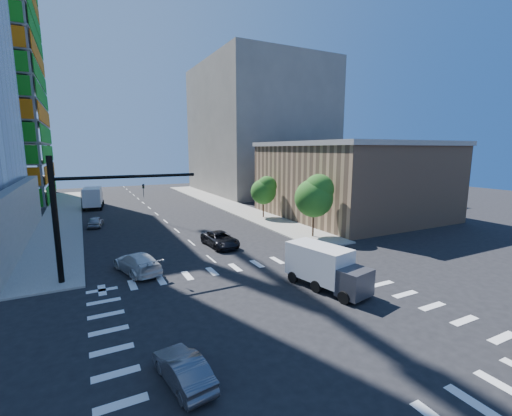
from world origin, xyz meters
TOP-DOWN VIEW (x-y plane):
  - ground at (0.00, 0.00)m, footprint 160.00×160.00m
  - road_markings at (0.00, 0.00)m, footprint 20.00×20.00m
  - sidewalk_ne at (12.50, 40.00)m, footprint 5.00×60.00m
  - sidewalk_nw at (-12.50, 40.00)m, footprint 5.00×60.00m
  - commercial_building at (25.00, 22.00)m, footprint 20.50×22.50m
  - bg_building_ne at (27.00, 55.00)m, footprint 24.00×30.00m
  - signal_mast_nw at (-10.00, 11.50)m, footprint 10.20×0.40m
  - tree_south at (12.63, 13.90)m, footprint 4.16×4.16m
  - tree_north at (12.93, 25.90)m, footprint 3.54×3.52m
  - car_nb_far at (2.18, 15.38)m, footprint 2.72×5.38m
  - car_sb_near at (-6.27, 11.47)m, footprint 3.53×5.84m
  - car_sb_mid at (-8.50, 30.72)m, footprint 2.23×4.09m
  - car_sb_cross at (-6.56, -2.89)m, footprint 1.91×3.98m
  - box_truck_near at (4.97, 2.04)m, footprint 3.48×5.93m
  - box_truck_far at (-8.12, 46.06)m, footprint 3.49×6.81m

SIDE VIEW (x-z plane):
  - ground at x=0.00m, z-range 0.00..0.00m
  - road_markings at x=0.00m, z-range 0.00..0.01m
  - sidewalk_ne at x=12.50m, z-range 0.00..0.15m
  - sidewalk_nw at x=-12.50m, z-range 0.00..0.15m
  - car_sb_cross at x=-6.56m, z-range 0.00..1.26m
  - car_sb_mid at x=-8.50m, z-range 0.00..1.32m
  - car_nb_far at x=2.18m, z-range 0.00..1.46m
  - car_sb_near at x=-6.27m, z-range 0.00..1.58m
  - box_truck_near at x=4.97m, z-range -0.17..2.75m
  - box_truck_far at x=-8.12m, z-range -0.20..3.23m
  - tree_north at x=12.93m, z-range 1.10..6.88m
  - tree_south at x=12.63m, z-range 1.27..8.10m
  - commercial_building at x=25.00m, z-range 0.01..10.61m
  - signal_mast_nw at x=-10.00m, z-range 0.99..9.99m
  - bg_building_ne at x=27.00m, z-range 0.00..28.00m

